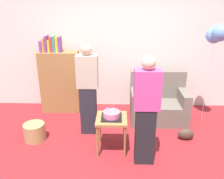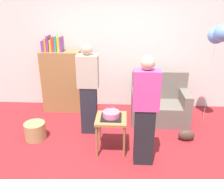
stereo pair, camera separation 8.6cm
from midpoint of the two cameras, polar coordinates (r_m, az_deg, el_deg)
The scene contains 11 objects.
ground_plane at distance 3.82m, azimuth 2.31°, elevation -16.25°, with size 8.00×8.00×0.00m, color maroon.
wall_back at distance 5.17m, azimuth 2.88°, elevation 10.35°, with size 6.00×0.10×2.70m, color silver.
couch at distance 4.84m, azimuth 11.78°, elevation -3.43°, with size 1.10×0.70×0.96m.
bookshelf at distance 5.16m, azimuth -11.57°, elevation 2.39°, with size 0.80×0.36×1.62m.
side_table at distance 3.76m, azimuth 0.45°, elevation -7.94°, with size 0.48×0.48×0.58m.
birthday_cake at distance 3.69m, azimuth 0.46°, elevation -6.08°, with size 0.32×0.32×0.17m.
person_blowing_candles at distance 4.14m, azimuth -5.11°, elevation 0.04°, with size 0.36×0.22×1.63m.
person_holding_cake at distance 3.36m, azimuth 8.71°, elevation -5.30°, with size 0.36×0.22×1.63m.
wicker_basket at distance 4.40m, azimuth -17.44°, elevation -9.46°, with size 0.36×0.36×0.30m, color #A88451.
handbag at distance 4.38m, azimuth 17.98°, elevation -10.39°, with size 0.28×0.14×0.20m, color #473328.
balloon_bunch at distance 4.59m, azimuth 24.93°, elevation 11.98°, with size 0.35×0.44×1.92m.
Camera 2 is at (0.06, -3.03, 2.32)m, focal length 38.05 mm.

